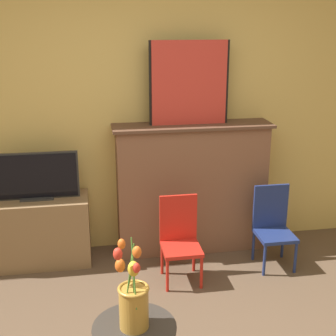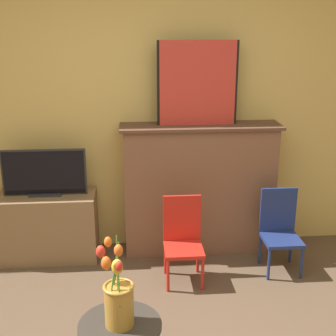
{
  "view_description": "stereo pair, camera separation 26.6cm",
  "coord_description": "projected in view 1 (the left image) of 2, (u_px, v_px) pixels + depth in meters",
  "views": [
    {
      "loc": [
        -0.41,
        -1.86,
        2.01
      ],
      "look_at": [
        0.11,
        1.2,
        1.02
      ],
      "focal_mm": 50.0,
      "sensor_mm": 36.0,
      "label": 1
    },
    {
      "loc": [
        -0.14,
        -1.89,
        2.01
      ],
      "look_at": [
        0.11,
        1.2,
        1.02
      ],
      "focal_mm": 50.0,
      "sensor_mm": 36.0,
      "label": 2
    }
  ],
  "objects": [
    {
      "name": "chair_blue",
      "position": [
        273.0,
        224.0,
        3.94
      ],
      "size": [
        0.3,
        0.3,
        0.68
      ],
      "color": "navy",
      "rests_on": "ground"
    },
    {
      "name": "wall_back",
      "position": [
        138.0,
        100.0,
        4.01
      ],
      "size": [
        8.0,
        0.06,
        2.7
      ],
      "color": "#E0BC66",
      "rests_on": "ground"
    },
    {
      "name": "chair_red",
      "position": [
        180.0,
        236.0,
        3.71
      ],
      "size": [
        0.3,
        0.3,
        0.68
      ],
      "color": "red",
      "rests_on": "ground"
    },
    {
      "name": "fireplace_mantel",
      "position": [
        191.0,
        186.0,
        4.14
      ],
      "size": [
        1.37,
        0.34,
        1.16
      ],
      "color": "brown",
      "rests_on": "ground"
    },
    {
      "name": "painting",
      "position": [
        189.0,
        83.0,
        3.87
      ],
      "size": [
        0.67,
        0.03,
        0.69
      ],
      "color": "black",
      "rests_on": "fireplace_mantel"
    },
    {
      "name": "tv_stand",
      "position": [
        40.0,
        231.0,
        3.97
      ],
      "size": [
        0.83,
        0.38,
        0.58
      ],
      "color": "olive",
      "rests_on": "ground"
    },
    {
      "name": "tv_monitor",
      "position": [
        35.0,
        177.0,
        3.83
      ],
      "size": [
        0.7,
        0.12,
        0.4
      ],
      "color": "#2D2D2D",
      "rests_on": "tv_stand"
    },
    {
      "name": "vase_tulips",
      "position": [
        133.0,
        300.0,
        2.48
      ],
      "size": [
        0.19,
        0.25,
        0.55
      ],
      "color": "#B78433",
      "rests_on": "side_table"
    }
  ]
}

